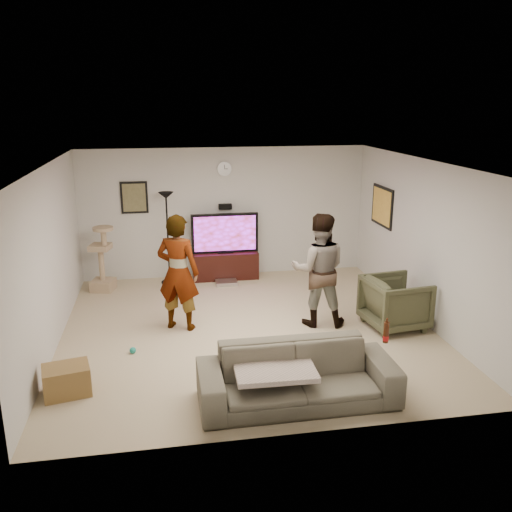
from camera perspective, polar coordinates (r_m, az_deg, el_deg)
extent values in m
cube|color=tan|center=(8.31, -0.89, -7.74)|extent=(5.50, 5.50, 0.02)
cube|color=silver|center=(7.65, -0.97, 9.80)|extent=(5.50, 5.50, 0.02)
cube|color=silver|center=(10.54, -3.29, 4.59)|extent=(5.50, 0.04, 2.50)
cube|color=silver|center=(5.34, 3.77, -7.11)|extent=(5.50, 0.04, 2.50)
cube|color=silver|center=(7.95, -20.90, -0.29)|extent=(0.04, 5.50, 2.50)
cube|color=silver|center=(8.74, 17.19, 1.46)|extent=(0.04, 5.50, 2.50)
cylinder|color=white|center=(10.37, -3.35, 9.16)|extent=(0.26, 0.04, 0.26)
cube|color=black|center=(10.45, -3.27, 5.22)|extent=(0.25, 0.10, 0.10)
cube|color=brown|center=(10.40, -12.70, 6.03)|extent=(0.42, 0.03, 0.52)
cube|color=gold|center=(10.09, 13.14, 5.12)|extent=(0.03, 0.78, 0.62)
cube|color=black|center=(10.54, -3.25, -0.96)|extent=(1.25, 0.45, 0.52)
cube|color=#BABABB|center=(10.24, -3.14, -2.82)|extent=(0.40, 0.30, 0.07)
cube|color=black|center=(10.37, -3.31, 2.43)|extent=(1.28, 0.08, 0.76)
cube|color=#AB25EE|center=(10.33, -3.28, 2.37)|extent=(1.18, 0.01, 0.67)
cylinder|color=black|center=(10.22, -9.26, 1.82)|extent=(0.32, 0.32, 1.73)
cube|color=tan|center=(10.14, -16.00, -0.27)|extent=(0.47, 0.47, 1.20)
imported|color=#A1A1A5|center=(8.12, -8.20, -1.74)|extent=(0.76, 0.65, 1.77)
imported|color=#36468D|center=(8.25, 6.63, -1.46)|extent=(0.97, 0.82, 1.75)
imported|color=#585345|center=(6.33, 4.39, -12.45)|extent=(2.26, 0.89, 0.66)
cube|color=#BFAA9D|center=(6.22, 1.92, -11.76)|extent=(0.92, 0.72, 0.06)
cylinder|color=#3E1B0A|center=(6.45, 13.55, -7.83)|extent=(0.06, 0.06, 0.25)
imported|color=#3E402A|center=(8.50, 14.46, -4.79)|extent=(0.96, 0.94, 0.79)
cube|color=brown|center=(6.91, -19.32, -12.24)|extent=(0.60, 0.50, 0.35)
sphere|color=teal|center=(7.73, -12.85, -9.66)|extent=(0.09, 0.09, 0.09)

